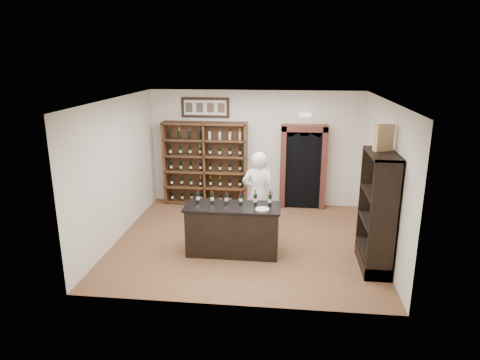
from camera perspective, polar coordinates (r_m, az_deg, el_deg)
name	(u,v)px	position (r m, az deg, el deg)	size (l,w,h in m)	color
floor	(246,241)	(9.30, 0.77, -8.07)	(5.50, 5.50, 0.00)	brown
ceiling	(246,100)	(8.52, 0.85, 10.65)	(5.50, 5.50, 0.00)	white
wall_back	(255,148)	(11.21, 2.05, 4.23)	(5.50, 0.04, 3.00)	silver
wall_left	(117,170)	(9.45, -16.03, 1.33)	(0.04, 5.00, 3.00)	silver
wall_right	(383,178)	(8.97, 18.58, 0.31)	(0.04, 5.00, 3.00)	silver
wine_shelf	(206,163)	(11.31, -4.62, 2.21)	(2.20, 0.38, 2.20)	#52361C
framed_picture	(205,108)	(11.19, -4.65, 9.61)	(1.25, 0.04, 0.52)	black
arched_doorway	(303,165)	(11.11, 8.41, 2.03)	(1.17, 0.35, 2.17)	black
emergency_light	(305,115)	(10.96, 8.67, 8.56)	(0.30, 0.10, 0.10)	white
tasting_counter	(233,230)	(8.58, -0.95, -6.64)	(1.88, 0.78, 1.00)	black
counter_bottle_0	(198,197)	(8.60, -5.63, -2.30)	(0.07, 0.07, 0.30)	black
counter_bottle_1	(212,198)	(8.54, -3.74, -2.37)	(0.07, 0.07, 0.30)	black
counter_bottle_2	(226,198)	(8.50, -1.82, -2.45)	(0.07, 0.07, 0.30)	black
counter_bottle_3	(241,199)	(8.46, 0.11, -2.52)	(0.07, 0.07, 0.30)	black
counter_bottle_4	(255,199)	(8.44, 2.05, -2.58)	(0.07, 0.07, 0.30)	black
counter_bottle_5	(270,200)	(8.42, 4.01, -2.65)	(0.07, 0.07, 0.30)	black
side_cabinet	(377,229)	(8.32, 17.84, -6.28)	(0.48, 1.20, 2.20)	black
shopkeeper	(258,195)	(9.22, 2.44, -1.97)	(0.69, 0.46, 1.90)	white
plate	(262,209)	(8.19, 2.98, -3.92)	(0.26, 0.26, 0.02)	silver
wine_crate	(384,138)	(8.00, 18.62, 5.36)	(0.33, 0.14, 0.47)	#A87C58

